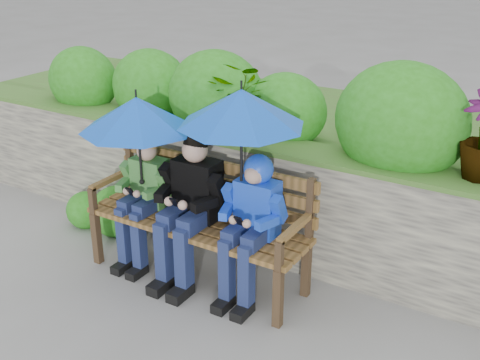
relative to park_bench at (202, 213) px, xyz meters
The scene contains 8 objects.
ground 0.70m from the park_bench, 21.52° to the right, with size 60.00×60.00×0.00m, color slate.
garden_backdrop 1.51m from the park_bench, 74.51° to the left, with size 8.00×2.85×1.81m.
park_bench is the anchor object (origin of this frame).
boy_left 0.53m from the park_bench, behind, with size 0.45×0.52×1.10m.
boy_middle 0.16m from the park_bench, 113.59° to the right, with size 0.55×0.63×1.22m.
boy_right 0.53m from the park_bench, ahead, with size 0.48×0.58×1.14m.
umbrella_left 0.93m from the park_bench, 169.78° to the right, with size 0.93×0.93×0.79m.
umbrella_right 1.02m from the park_bench, ahead, with size 0.93×0.93×0.95m.
Camera 1 is at (2.11, -3.39, 2.68)m, focal length 45.00 mm.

